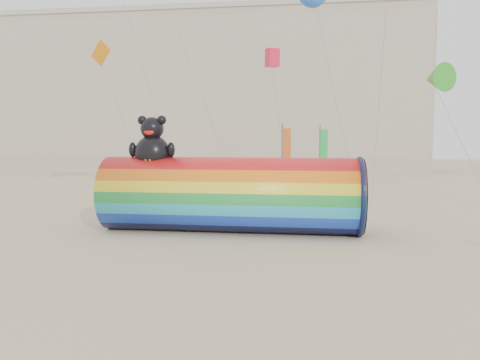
# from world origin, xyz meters

# --- Properties ---
(ground) EXTENTS (160.00, 160.00, 0.00)m
(ground) POSITION_xyz_m (0.00, 0.00, 0.00)
(ground) COLOR #CCB58C
(ground) RESTS_ON ground
(hotel_building) EXTENTS (60.40, 15.40, 20.60)m
(hotel_building) POSITION_xyz_m (-12.00, 45.95, 10.31)
(hotel_building) COLOR #B7AD99
(hotel_building) RESTS_ON ground
(windsock_assembly) EXTENTS (11.58, 3.53, 5.34)m
(windsock_assembly) POSITION_xyz_m (-0.00, 2.06, 1.77)
(windsock_assembly) COLOR red
(windsock_assembly) RESTS_ON ground
(festival_banners) EXTENTS (13.26, 4.22, 5.20)m
(festival_banners) POSITION_xyz_m (-0.45, 15.65, 2.64)
(festival_banners) COLOR #59595E
(festival_banners) RESTS_ON ground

